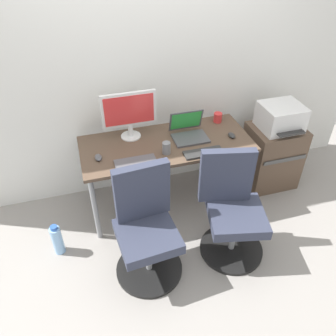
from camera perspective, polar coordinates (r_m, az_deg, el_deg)
ground_plane at (r=3.47m, az=-0.23°, el=-5.52°), size 5.28×5.28×0.00m
back_wall at (r=3.11m, az=-2.50°, el=17.45°), size 4.40×0.04×2.60m
desk at (r=3.06m, az=-0.26°, el=3.21°), size 1.52×0.66×0.71m
office_chair_left at (r=2.64m, az=-3.68°, el=-10.19°), size 0.54×0.54×0.94m
office_chair_right at (r=2.82m, az=10.65°, el=-7.01°), size 0.54×0.54×0.94m
side_cabinet at (r=3.66m, az=17.00°, el=1.93°), size 0.51×0.43×0.67m
printer at (r=3.42m, az=18.39°, el=8.07°), size 0.38×0.40×0.24m
water_bottle_on_floor at (r=3.07m, az=-18.05°, el=-11.36°), size 0.09×0.09×0.31m
desktop_monitor at (r=3.00m, az=-6.54°, el=9.27°), size 0.48×0.18×0.43m
open_laptop at (r=3.09m, az=3.46°, el=6.22°), size 0.31×0.28×0.22m
keyboard_by_monitor at (r=2.79m, az=-5.49°, el=1.09°), size 0.34×0.12×0.02m
keyboard_by_laptop at (r=2.90m, az=5.97°, el=2.57°), size 0.34×0.12×0.02m
mouse_by_monitor at (r=3.15m, az=10.63°, el=5.42°), size 0.06×0.10×0.03m
mouse_by_laptop at (r=2.87m, az=-11.60°, el=1.75°), size 0.06×0.10×0.03m
coffee_mug at (r=3.35m, az=8.34°, el=8.38°), size 0.08×0.08×0.09m
pen_cup at (r=2.86m, az=-0.27°, el=3.38°), size 0.07×0.07×0.10m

